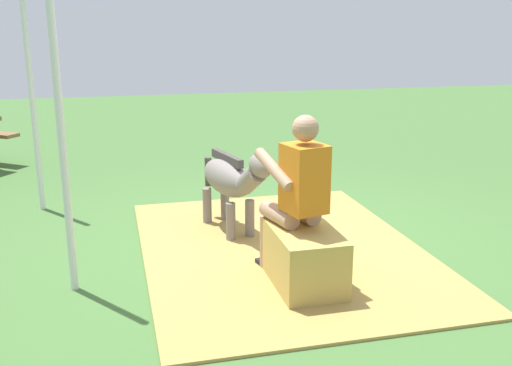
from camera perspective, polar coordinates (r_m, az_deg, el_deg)
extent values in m
plane|color=#426B33|center=(5.51, 2.72, -6.00)|extent=(24.00, 24.00, 0.00)
cube|color=#AD8C47|center=(5.36, 2.53, -6.47)|extent=(3.27, 2.46, 0.02)
cube|color=tan|center=(4.60, 4.72, -7.35)|extent=(0.75, 0.48, 0.47)
cylinder|color=tan|center=(4.65, 2.23, -3.07)|extent=(0.42, 0.23, 0.14)
cylinder|color=tan|center=(4.91, 1.01, -5.78)|extent=(0.11, 0.11, 0.47)
cube|color=black|center=(4.99, 1.00, -7.96)|extent=(0.24, 0.15, 0.06)
cylinder|color=tan|center=(4.75, 4.32, -2.70)|extent=(0.42, 0.23, 0.14)
cylinder|color=tan|center=(5.01, 3.02, -5.38)|extent=(0.11, 0.11, 0.47)
cube|color=black|center=(5.08, 2.99, -7.52)|extent=(0.24, 0.15, 0.06)
cube|color=orange|center=(4.44, 4.69, 0.45)|extent=(0.36, 0.34, 0.52)
cylinder|color=tan|center=(4.50, 1.75, 1.34)|extent=(0.51, 0.21, 0.26)
cylinder|color=tan|center=(4.66, 5.17, 1.79)|extent=(0.51, 0.21, 0.26)
sphere|color=tan|center=(4.36, 4.80, 5.28)|extent=(0.20, 0.20, 0.20)
ellipsoid|color=slate|center=(5.70, -2.80, 0.56)|extent=(0.89, 0.51, 0.34)
cylinder|color=slate|center=(5.60, -0.61, -3.54)|extent=(0.09, 0.09, 0.38)
cylinder|color=slate|center=(5.52, -2.46, -3.85)|extent=(0.09, 0.09, 0.38)
cylinder|color=slate|center=(6.08, -3.02, -2.02)|extent=(0.09, 0.09, 0.38)
cylinder|color=slate|center=(6.00, -4.75, -2.28)|extent=(0.09, 0.09, 0.38)
cylinder|color=slate|center=(5.24, -0.50, 0.38)|extent=(0.40, 0.26, 0.33)
ellipsoid|color=slate|center=(5.04, 0.43, 1.67)|extent=(0.35, 0.23, 0.20)
cube|color=#433D3A|center=(5.65, -2.82, 2.43)|extent=(0.60, 0.20, 0.08)
cylinder|color=#433D3A|center=(6.12, -4.65, 1.10)|extent=(0.07, 0.07, 0.30)
cylinder|color=silver|center=(4.51, -18.25, 3.49)|extent=(0.06, 0.06, 2.27)
cylinder|color=silver|center=(6.71, -20.79, 6.94)|extent=(0.06, 0.06, 2.27)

